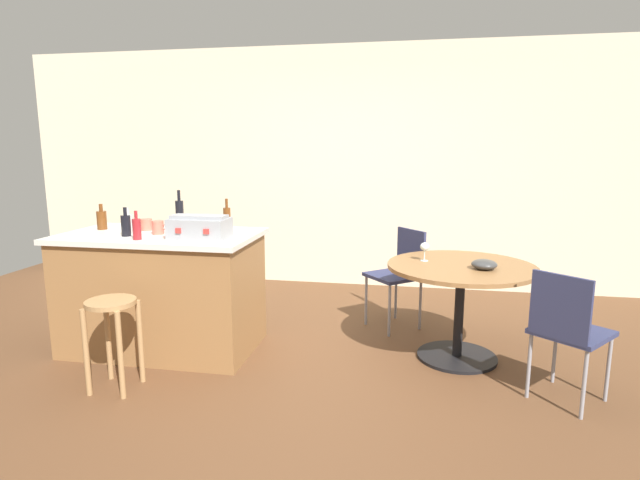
# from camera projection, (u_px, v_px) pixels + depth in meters

# --- Properties ---
(ground_plane) EXTENTS (8.80, 8.80, 0.00)m
(ground_plane) POSITION_uv_depth(u_px,v_px,m) (308.00, 386.00, 3.41)
(ground_plane) COLOR brown
(back_wall) EXTENTS (8.00, 0.10, 2.70)m
(back_wall) POSITION_uv_depth(u_px,v_px,m) (356.00, 168.00, 5.76)
(back_wall) COLOR beige
(back_wall) RESTS_ON ground_plane
(kitchen_island) EXTENTS (1.50, 0.86, 0.93)m
(kitchen_island) POSITION_uv_depth(u_px,v_px,m) (163.00, 291.00, 4.00)
(kitchen_island) COLOR olive
(kitchen_island) RESTS_ON ground_plane
(wooden_stool) EXTENTS (0.32, 0.32, 0.61)m
(wooden_stool) POSITION_uv_depth(u_px,v_px,m) (112.00, 325.00, 3.31)
(wooden_stool) COLOR #A37A4C
(wooden_stool) RESTS_ON ground_plane
(dining_table) EXTENTS (1.09, 1.09, 0.73)m
(dining_table) POSITION_uv_depth(u_px,v_px,m) (460.00, 287.00, 3.77)
(dining_table) COLOR black
(dining_table) RESTS_ON ground_plane
(folding_chair_near) EXTENTS (0.56, 0.56, 0.87)m
(folding_chair_near) POSITION_uv_depth(u_px,v_px,m) (400.00, 270.00, 4.48)
(folding_chair_near) COLOR navy
(folding_chair_near) RESTS_ON ground_plane
(folding_chair_far) EXTENTS (0.56, 0.56, 0.85)m
(folding_chair_far) POSITION_uv_depth(u_px,v_px,m) (567.00, 327.00, 3.11)
(folding_chair_far) COLOR navy
(folding_chair_far) RESTS_ON ground_plane
(toolbox) EXTENTS (0.42, 0.26, 0.17)m
(toolbox) POSITION_uv_depth(u_px,v_px,m) (200.00, 227.00, 3.70)
(toolbox) COLOR gray
(toolbox) RESTS_ON kitchen_island
(bottle_0) EXTENTS (0.08, 0.08, 0.20)m
(bottle_0) POSITION_uv_depth(u_px,v_px,m) (128.00, 224.00, 3.90)
(bottle_0) COLOR #B7B2AD
(bottle_0) RESTS_ON kitchen_island
(bottle_1) EXTENTS (0.06, 0.06, 0.26)m
(bottle_1) POSITION_uv_depth(u_px,v_px,m) (227.00, 219.00, 4.00)
(bottle_1) COLOR #603314
(bottle_1) RESTS_ON kitchen_island
(bottle_2) EXTENTS (0.07, 0.07, 0.22)m
(bottle_2) POSITION_uv_depth(u_px,v_px,m) (126.00, 225.00, 3.79)
(bottle_2) COLOR black
(bottle_2) RESTS_ON kitchen_island
(bottle_3) EXTENTS (0.06, 0.06, 0.21)m
(bottle_3) POSITION_uv_depth(u_px,v_px,m) (137.00, 228.00, 3.64)
(bottle_3) COLOR maroon
(bottle_3) RESTS_ON kitchen_island
(bottle_4) EXTENTS (0.07, 0.07, 0.31)m
(bottle_4) POSITION_uv_depth(u_px,v_px,m) (180.00, 213.00, 4.18)
(bottle_4) COLOR black
(bottle_4) RESTS_ON kitchen_island
(bottle_5) EXTENTS (0.08, 0.08, 0.21)m
(bottle_5) POSITION_uv_depth(u_px,v_px,m) (102.00, 220.00, 4.09)
(bottle_5) COLOR #603314
(bottle_5) RESTS_ON kitchen_island
(cup_0) EXTENTS (0.12, 0.09, 0.09)m
(cup_0) POSITION_uv_depth(u_px,v_px,m) (147.00, 225.00, 4.05)
(cup_0) COLOR #DB6651
(cup_0) RESTS_ON kitchen_island
(cup_1) EXTENTS (0.12, 0.09, 0.10)m
(cup_1) POSITION_uv_depth(u_px,v_px,m) (158.00, 227.00, 3.87)
(cup_1) COLOR #DB6651
(cup_1) RESTS_ON kitchen_island
(wine_glass) EXTENTS (0.07, 0.07, 0.14)m
(wine_glass) POSITION_uv_depth(u_px,v_px,m) (425.00, 247.00, 3.85)
(wine_glass) COLOR silver
(wine_glass) RESTS_ON dining_table
(serving_bowl) EXTENTS (0.18, 0.18, 0.07)m
(serving_bowl) POSITION_uv_depth(u_px,v_px,m) (484.00, 264.00, 3.60)
(serving_bowl) COLOR #383838
(serving_bowl) RESTS_ON dining_table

